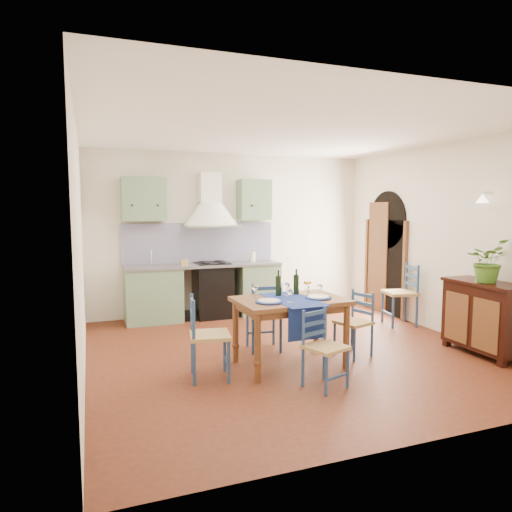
# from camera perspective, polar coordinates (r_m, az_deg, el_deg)

# --- Properties ---
(floor) EXTENTS (5.00, 5.00, 0.00)m
(floor) POSITION_cam_1_polar(r_m,az_deg,el_deg) (6.08, 4.23, -11.77)
(floor) COLOR #431D0E
(floor) RESTS_ON ground
(back_wall) EXTENTS (5.00, 0.96, 2.80)m
(back_wall) POSITION_cam_1_polar(r_m,az_deg,el_deg) (7.85, -5.80, 0.08)
(back_wall) COLOR silver
(back_wall) RESTS_ON ground
(right_wall) EXTENTS (0.26, 5.00, 2.80)m
(right_wall) POSITION_cam_1_polar(r_m,az_deg,el_deg) (7.42, 21.20, 1.60)
(right_wall) COLOR silver
(right_wall) RESTS_ON ground
(left_wall) EXTENTS (0.04, 5.00, 2.80)m
(left_wall) POSITION_cam_1_polar(r_m,az_deg,el_deg) (5.29, -21.13, 0.67)
(left_wall) COLOR silver
(left_wall) RESTS_ON ground
(ceiling) EXTENTS (5.00, 5.00, 0.01)m
(ceiling) POSITION_cam_1_polar(r_m,az_deg,el_deg) (5.87, 4.45, 15.30)
(ceiling) COLOR white
(ceiling) RESTS_ON back_wall
(dining_table) EXTENTS (1.29, 0.97, 1.12)m
(dining_table) POSITION_cam_1_polar(r_m,az_deg,el_deg) (5.38, 4.34, -6.33)
(dining_table) COLOR brown
(dining_table) RESTS_ON ground
(chair_near) EXTENTS (0.48, 0.48, 0.81)m
(chair_near) POSITION_cam_1_polar(r_m,az_deg,el_deg) (4.86, 8.42, -11.24)
(chair_near) COLOR navy
(chair_near) RESTS_ON ground
(chair_far) EXTENTS (0.48, 0.48, 0.91)m
(chair_far) POSITION_cam_1_polar(r_m,az_deg,el_deg) (5.98, 1.04, -7.39)
(chair_far) COLOR navy
(chair_far) RESTS_ON ground
(chair_left) EXTENTS (0.49, 0.49, 0.91)m
(chair_left) POSITION_cam_1_polar(r_m,az_deg,el_deg) (5.05, -6.16, -9.95)
(chair_left) COLOR navy
(chair_left) RESTS_ON ground
(chair_right) EXTENTS (0.47, 0.47, 0.81)m
(chair_right) POSITION_cam_1_polar(r_m,az_deg,el_deg) (5.93, 12.27, -8.14)
(chair_right) COLOR navy
(chair_right) RESTS_ON ground
(chair_spare) EXTENTS (0.54, 0.54, 0.98)m
(chair_spare) POSITION_cam_1_polar(r_m,az_deg,el_deg) (7.62, 17.77, -4.47)
(chair_spare) COLOR navy
(chair_spare) RESTS_ON ground
(sideboard) EXTENTS (0.50, 1.05, 0.94)m
(sideboard) POSITION_cam_1_polar(r_m,az_deg,el_deg) (6.49, 26.66, -6.61)
(sideboard) COLOR black
(sideboard) RESTS_ON ground
(potted_plant) EXTENTS (0.61, 0.58, 0.54)m
(potted_plant) POSITION_cam_1_polar(r_m,az_deg,el_deg) (6.32, 26.91, -0.53)
(potted_plant) COLOR #3E6E1F
(potted_plant) RESTS_ON sideboard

